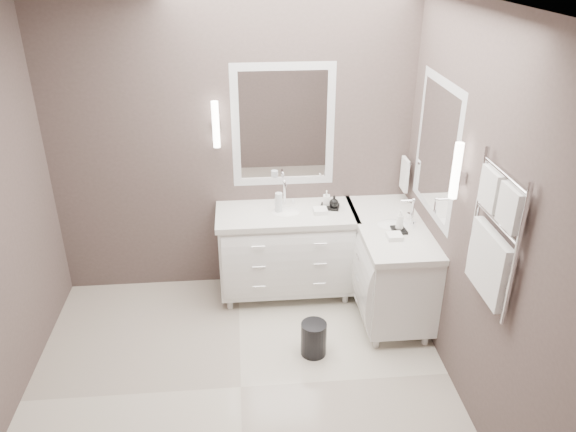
{
  "coord_description": "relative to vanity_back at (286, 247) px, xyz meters",
  "views": [
    {
      "loc": [
        0.06,
        -3.21,
        3.03
      ],
      "look_at": [
        0.42,
        0.7,
        1.07
      ],
      "focal_mm": 35.0,
      "sensor_mm": 36.0,
      "label": 1
    }
  ],
  "objects": [
    {
      "name": "soap_bottle_a",
      "position": [
        0.37,
        0.06,
        0.46
      ],
      "size": [
        0.07,
        0.07,
        0.13
      ],
      "primitive_type": "imported",
      "rotation": [
        0.0,
        0.0,
        -0.18
      ],
      "color": "white",
      "rests_on": "amenity_tray_back"
    },
    {
      "name": "amenity_tray_right",
      "position": [
        0.9,
        -0.45,
        0.38
      ],
      "size": [
        0.12,
        0.15,
        0.02
      ],
      "primitive_type": "cube",
      "rotation": [
        0.0,
        0.0,
        0.08
      ],
      "color": "black",
      "rests_on": "vanity_right"
    },
    {
      "name": "wall_back",
      "position": [
        -0.45,
        0.28,
        0.86
      ],
      "size": [
        3.2,
        0.01,
        2.7
      ],
      "primitive_type": "cube",
      "color": "#514341",
      "rests_on": "floor"
    },
    {
      "name": "towel_ladder",
      "position": [
        1.1,
        -1.63,
        0.91
      ],
      "size": [
        0.06,
        0.58,
        0.9
      ],
      "color": "white",
      "rests_on": "wall_right"
    },
    {
      "name": "vanity_right",
      "position": [
        0.88,
        -0.33,
        0.0
      ],
      "size": [
        0.59,
        1.24,
        0.97
      ],
      "color": "white",
      "rests_on": "floor"
    },
    {
      "name": "sconce_right",
      "position": [
        1.08,
        -1.01,
        1.11
      ],
      "size": [
        0.06,
        0.06,
        0.4
      ],
      "color": "white",
      "rests_on": "wall_right"
    },
    {
      "name": "vanity_back",
      "position": [
        0.0,
        0.0,
        0.0
      ],
      "size": [
        1.24,
        0.59,
        0.97
      ],
      "color": "white",
      "rests_on": "floor"
    },
    {
      "name": "waste_bin",
      "position": [
        0.14,
        -0.89,
        -0.34
      ],
      "size": [
        0.23,
        0.23,
        0.29
      ],
      "primitive_type": "cylinder",
      "rotation": [
        0.0,
        0.0,
        -0.12
      ],
      "color": "black",
      "rests_on": "floor"
    },
    {
      "name": "wall_right",
      "position": [
        1.15,
        -1.23,
        0.86
      ],
      "size": [
        0.01,
        3.0,
        2.7
      ],
      "primitive_type": "cube",
      "color": "#514341",
      "rests_on": "floor"
    },
    {
      "name": "soap_bottle_b",
      "position": [
        0.43,
        0.01,
        0.44
      ],
      "size": [
        0.09,
        0.09,
        0.11
      ],
      "primitive_type": "imported",
      "rotation": [
        0.0,
        0.0,
        0.09
      ],
      "color": "black",
      "rests_on": "amenity_tray_back"
    },
    {
      "name": "ceiling",
      "position": [
        -0.45,
        -1.23,
        2.22
      ],
      "size": [
        3.2,
        3.0,
        0.01
      ],
      "primitive_type": "cube",
      "color": "white",
      "rests_on": "wall_back"
    },
    {
      "name": "floor",
      "position": [
        -0.45,
        -1.23,
        -0.49
      ],
      "size": [
        3.2,
        3.0,
        0.01
      ],
      "primitive_type": "cube",
      "color": "beige",
      "rests_on": "ground"
    },
    {
      "name": "water_bottle",
      "position": [
        -0.06,
        -0.01,
        0.46
      ],
      "size": [
        0.08,
        0.08,
        0.18
      ],
      "primitive_type": "cylinder",
      "rotation": [
        0.0,
        0.0,
        -0.37
      ],
      "color": "silver",
      "rests_on": "vanity_back"
    },
    {
      "name": "mirror_right",
      "position": [
        1.14,
        -0.43,
        1.06
      ],
      "size": [
        0.02,
        0.9,
        1.1
      ],
      "color": "white",
      "rests_on": "wall_right"
    },
    {
      "name": "soap_bottle_c",
      "position": [
        0.9,
        -0.45,
        0.47
      ],
      "size": [
        0.08,
        0.08,
        0.17
      ],
      "primitive_type": "imported",
      "rotation": [
        0.0,
        0.0,
        0.2
      ],
      "color": "white",
      "rests_on": "amenity_tray_right"
    },
    {
      "name": "sconce_back",
      "position": [
        -0.58,
        0.2,
        1.11
      ],
      "size": [
        0.06,
        0.06,
        0.4
      ],
      "color": "white",
      "rests_on": "wall_back"
    },
    {
      "name": "mirror_back",
      "position": [
        -0.0,
        0.26,
        1.06
      ],
      "size": [
        0.9,
        0.02,
        1.1
      ],
      "color": "white",
      "rests_on": "wall_back"
    },
    {
      "name": "towel_bar_corner",
      "position": [
        1.09,
        0.13,
        0.63
      ],
      "size": [
        0.03,
        0.22,
        0.3
      ],
      "color": "white",
      "rests_on": "wall_right"
    },
    {
      "name": "wall_front",
      "position": [
        -0.45,
        -2.73,
        0.86
      ],
      "size": [
        3.2,
        0.01,
        2.7
      ],
      "primitive_type": "cube",
      "color": "#514341",
      "rests_on": "floor"
    },
    {
      "name": "amenity_tray_back",
      "position": [
        0.4,
        0.04,
        0.38
      ],
      "size": [
        0.19,
        0.16,
        0.02
      ],
      "primitive_type": "cube",
      "rotation": [
        0.0,
        0.0,
        -0.27
      ],
      "color": "black",
      "rests_on": "vanity_back"
    }
  ]
}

